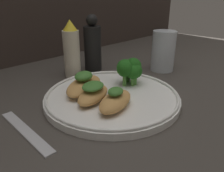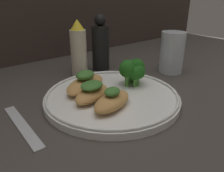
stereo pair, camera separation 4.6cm
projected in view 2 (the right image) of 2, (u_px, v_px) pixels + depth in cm
name	position (u px, v px, depth cm)	size (l,w,h in cm)	color
ground_plane	(112.00, 102.00, 47.67)	(180.00, 180.00, 1.00)	#3D3833
plate	(112.00, 96.00, 47.09)	(28.79, 28.79, 2.00)	white
grilled_meat_front	(112.00, 100.00, 41.04)	(10.78, 7.55, 4.02)	tan
grilled_meat_middle	(92.00, 92.00, 44.16)	(10.57, 7.80, 3.83)	tan
grilled_meat_back	(86.00, 83.00, 48.64)	(13.46, 10.81, 4.50)	tan
broccoli_bunch	(132.00, 70.00, 50.63)	(6.78, 5.70, 6.14)	#569942
sauce_bottle	(79.00, 49.00, 59.77)	(4.41, 4.41, 15.35)	beige
pepper_grinder	(101.00, 46.00, 64.30)	(5.04, 5.04, 16.21)	black
drinking_glass	(172.00, 53.00, 62.50)	(6.82, 6.82, 11.69)	silver
fork	(22.00, 125.00, 38.03)	(2.30, 16.50, 0.60)	#B2B2B7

